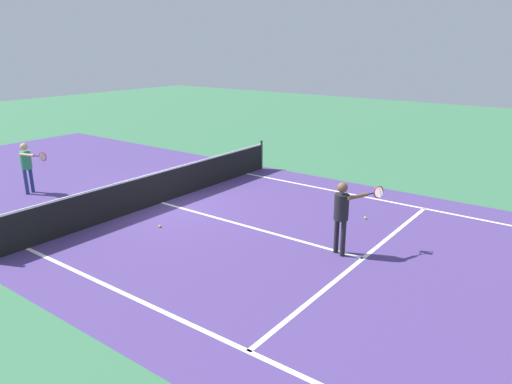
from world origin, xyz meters
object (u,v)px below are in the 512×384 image
at_px(net, 161,187).
at_px(tennis_ball_near_net, 160,226).
at_px(player_far, 27,163).
at_px(tennis_ball_mid_court, 365,218).
at_px(player_near, 342,210).

relative_size(net, tennis_ball_near_net, 153.09).
xyz_separation_m(player_far, tennis_ball_mid_court, (4.13, -9.39, -0.95)).
bearing_deg(tennis_ball_near_net, net, 46.22).
bearing_deg(player_far, tennis_ball_mid_court, -66.27).
height_order(player_near, tennis_ball_mid_court, player_near).
bearing_deg(tennis_ball_near_net, player_near, -73.49).
height_order(net, tennis_ball_mid_court, net).
bearing_deg(net, tennis_ball_near_net, -133.78).
distance_m(player_far, tennis_ball_near_net, 5.54).
xyz_separation_m(net, tennis_ball_near_net, (-1.39, -1.45, -0.46)).
xyz_separation_m(player_near, tennis_ball_mid_court, (2.40, 0.48, -1.00)).
xyz_separation_m(player_near, player_far, (-1.73, 9.87, -0.05)).
relative_size(player_near, player_far, 1.04).
distance_m(net, player_far, 4.40).
relative_size(tennis_ball_mid_court, tennis_ball_near_net, 1.00).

